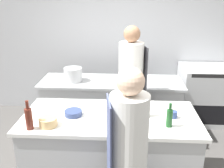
{
  "coord_description": "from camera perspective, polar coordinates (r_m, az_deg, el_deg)",
  "views": [
    {
      "loc": [
        0.16,
        -2.49,
        2.18
      ],
      "look_at": [
        0.0,
        0.35,
        1.16
      ],
      "focal_mm": 40.0,
      "sensor_mm": 36.0,
      "label": 1
    }
  ],
  "objects": [
    {
      "name": "wall_back",
      "position": [
        4.69,
        1.25,
        10.23
      ],
      "size": [
        8.0,
        0.06,
        2.8
      ],
      "color": "silver",
      "rests_on": "ground_plane"
    },
    {
      "name": "prep_counter",
      "position": [
        3.04,
        -0.39,
        -14.83
      ],
      "size": [
        1.96,
        0.89,
        0.91
      ],
      "color": "#B7BABC",
      "rests_on": "ground_plane"
    },
    {
      "name": "pass_counter",
      "position": [
        4.08,
        -0.16,
        -5.24
      ],
      "size": [
        2.22,
        0.71,
        0.91
      ],
      "color": "#B7BABC",
      "rests_on": "ground_plane"
    },
    {
      "name": "oven_range",
      "position": [
        4.76,
        20.99,
        -2.27
      ],
      "size": [
        0.98,
        0.75,
        1.0
      ],
      "color": "#B7BABC",
      "rests_on": "ground_plane"
    },
    {
      "name": "chef_at_prep_near",
      "position": [
        2.24,
        3.67,
        -16.84
      ],
      "size": [
        0.36,
        0.34,
        1.67
      ],
      "rotation": [
        0.0,
        0.0,
        1.73
      ],
      "color": "black",
      "rests_on": "ground_plane"
    },
    {
      "name": "chef_at_stove",
      "position": [
        3.41,
        4.29,
        -1.86
      ],
      "size": [
        0.37,
        0.36,
        1.82
      ],
      "rotation": [
        0.0,
        0.0,
        -1.3
      ],
      "color": "black",
      "rests_on": "ground_plane"
    },
    {
      "name": "bottle_olive_oil",
      "position": [
        2.6,
        2.63,
        -6.79
      ],
      "size": [
        0.07,
        0.07,
        0.28
      ],
      "color": "black",
      "rests_on": "prep_counter"
    },
    {
      "name": "bottle_vinegar",
      "position": [
        2.61,
        12.99,
        -7.46
      ],
      "size": [
        0.06,
        0.06,
        0.26
      ],
      "color": "#19471E",
      "rests_on": "prep_counter"
    },
    {
      "name": "bottle_wine",
      "position": [
        2.63,
        -18.47,
        -7.39
      ],
      "size": [
        0.07,
        0.07,
        0.31
      ],
      "color": "#5B2319",
      "rests_on": "prep_counter"
    },
    {
      "name": "bottle_cooking_oil",
      "position": [
        2.76,
        7.38,
        -5.2
      ],
      "size": [
        0.08,
        0.08,
        0.29
      ],
      "color": "#B2A84C",
      "rests_on": "prep_counter"
    },
    {
      "name": "bowl_mixing_large",
      "position": [
        2.67,
        -14.39,
        -8.39
      ],
      "size": [
        0.19,
        0.19,
        0.09
      ],
      "color": "tan",
      "rests_on": "prep_counter"
    },
    {
      "name": "bowl_prep_small",
      "position": [
        2.83,
        -8.83,
        -6.55
      ],
      "size": [
        0.2,
        0.2,
        0.06
      ],
      "color": "navy",
      "rests_on": "prep_counter"
    },
    {
      "name": "bowl_ceramic_blue",
      "position": [
        2.85,
        3.72,
        -5.97
      ],
      "size": [
        0.19,
        0.19,
        0.08
      ],
      "color": "navy",
      "rests_on": "prep_counter"
    },
    {
      "name": "cup",
      "position": [
        2.83,
        13.83,
        -6.78
      ],
      "size": [
        0.09,
        0.09,
        0.08
      ],
      "color": "#33477F",
      "rests_on": "prep_counter"
    },
    {
      "name": "stockpot",
      "position": [
        3.91,
        -8.89,
        2.15
      ],
      "size": [
        0.28,
        0.28,
        0.21
      ],
      "color": "#B7BABC",
      "rests_on": "pass_counter"
    }
  ]
}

